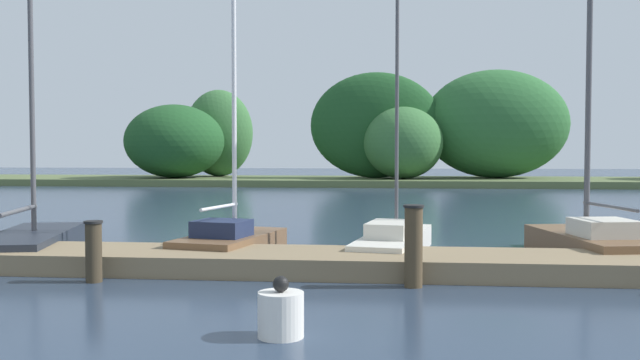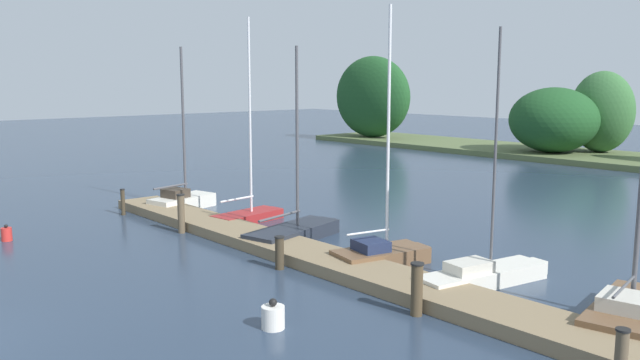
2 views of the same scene
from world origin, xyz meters
name	(u,v)px [view 2 (image 2 of 2)]	position (x,y,z in m)	size (l,w,h in m)	color
dock_pier	(306,254)	(0.00, 10.49, 0.17)	(22.67, 1.80, 0.35)	#847051
sailboat_0	(183,199)	(-9.47, 11.67, 0.43)	(1.84, 3.15, 6.80)	silver
sailboat_1	(250,212)	(-5.59, 12.39, 0.35)	(1.49, 3.14, 7.76)	maroon
sailboat_2	(296,230)	(-2.15, 11.86, 0.32)	(2.12, 4.18, 6.55)	#232833
sailboat_3	(383,252)	(1.91, 11.89, 0.38)	(1.84, 3.16, 7.54)	brown
sailboat_4	(485,273)	(5.06, 12.52, 0.32)	(1.69, 4.30, 6.77)	silver
sailboat_5	(630,306)	(8.83, 12.58, 0.40)	(1.96, 3.87, 7.68)	brown
mooring_piling_0	(123,202)	(-9.93, 9.17, 0.54)	(0.19, 0.19, 1.08)	#3D3323
mooring_piling_1	(181,213)	(-5.59, 9.39, 0.71)	(0.29, 0.29, 1.41)	brown
mooring_piling_2	(280,253)	(0.29, 9.27, 0.49)	(0.29, 0.29, 0.98)	#3D3323
mooring_piling_3	(417,289)	(5.32, 9.37, 0.64)	(0.32, 0.32, 1.26)	#4C3D28
mooring_piling_4	(621,359)	(10.08, 9.24, 0.57)	(0.26, 0.26, 1.14)	brown
channel_buoy_0	(273,317)	(3.75, 6.39, 0.27)	(0.52, 0.52, 0.69)	white
channel_buoy_1	(7,234)	(-8.52, 4.34, 0.24)	(0.35, 0.35, 0.58)	red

